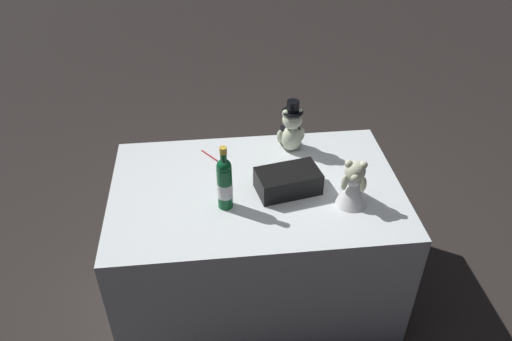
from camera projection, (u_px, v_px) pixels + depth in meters
ground_plane at (256, 286)px, 2.88m from camera, size 12.00×12.00×0.00m
reception_table at (256, 240)px, 2.66m from camera, size 1.42×0.92×0.73m
teddy_bear_groom at (291, 129)px, 2.65m from camera, size 0.15×0.14×0.29m
teddy_bear_bride at (353, 183)px, 2.30m from camera, size 0.16×0.20×0.24m
champagne_bottle at (225, 183)px, 2.25m from camera, size 0.07×0.07×0.33m
signing_pen at (209, 155)px, 2.66m from camera, size 0.09×0.12×0.01m
gift_case_black at (288, 181)px, 2.39m from camera, size 0.33×0.23×0.11m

